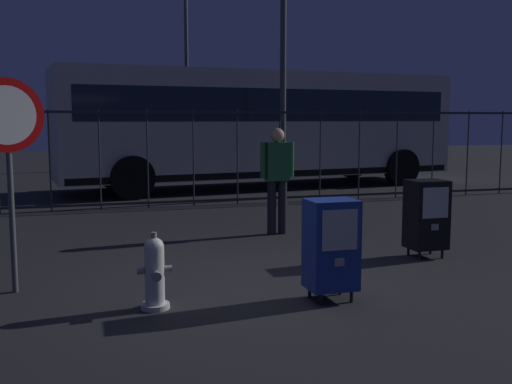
# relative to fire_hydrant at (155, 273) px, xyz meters

# --- Properties ---
(ground_plane) EXTENTS (60.00, 60.00, 0.00)m
(ground_plane) POSITION_rel_fire_hydrant_xyz_m (1.17, 0.36, -0.35)
(ground_plane) COLOR #262628
(fire_hydrant) EXTENTS (0.33, 0.31, 0.75)m
(fire_hydrant) POSITION_rel_fire_hydrant_xyz_m (0.00, 0.00, 0.00)
(fire_hydrant) COLOR silver
(fire_hydrant) RESTS_ON ground_plane
(newspaper_box_primary) EXTENTS (0.48, 0.42, 1.02)m
(newspaper_box_primary) POSITION_rel_fire_hydrant_xyz_m (1.73, -0.21, 0.22)
(newspaper_box_primary) COLOR black
(newspaper_box_primary) RESTS_ON ground_plane
(newspaper_box_secondary) EXTENTS (0.48, 0.42, 1.02)m
(newspaper_box_secondary) POSITION_rel_fire_hydrant_xyz_m (3.70, 1.21, 0.22)
(newspaper_box_secondary) COLOR black
(newspaper_box_secondary) RESTS_ON ground_plane
(stop_sign) EXTENTS (0.71, 0.31, 2.23)m
(stop_sign) POSITION_rel_fire_hydrant_xyz_m (-1.34, 0.96, 1.25)
(stop_sign) COLOR #4C4F54
(stop_sign) RESTS_ON ground_plane
(pedestrian) EXTENTS (0.55, 0.22, 1.67)m
(pedestrian) POSITION_rel_fire_hydrant_xyz_m (2.33, 3.30, 0.60)
(pedestrian) COLOR black
(pedestrian) RESTS_ON ground_plane
(fence_barrier) EXTENTS (18.03, 0.04, 2.00)m
(fence_barrier) POSITION_rel_fire_hydrant_xyz_m (1.17, 6.78, 0.67)
(fence_barrier) COLOR #2D2D33
(fence_barrier) RESTS_ON ground_plane
(bus_near) EXTENTS (10.73, 3.79, 3.00)m
(bus_near) POSITION_rel_fire_hydrant_xyz_m (3.98, 9.78, 1.36)
(bus_near) COLOR beige
(bus_near) RESTS_ON ground_plane
(street_light_near_right) EXTENTS (0.32, 0.32, 6.56)m
(street_light_near_right) POSITION_rel_fire_hydrant_xyz_m (3.82, 7.43, 3.48)
(street_light_near_right) COLOR #4C4F54
(street_light_near_right) RESTS_ON ground_plane
(street_light_far_left) EXTENTS (0.32, 0.32, 8.10)m
(street_light_far_left) POSITION_rel_fire_hydrant_xyz_m (3.26, 16.73, 4.28)
(street_light_far_left) COLOR #4C4F54
(street_light_far_left) RESTS_ON ground_plane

